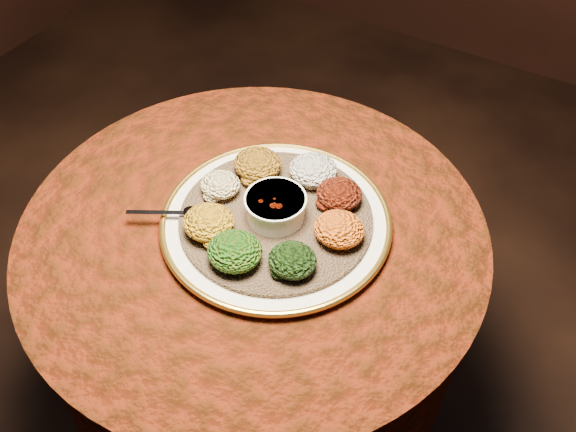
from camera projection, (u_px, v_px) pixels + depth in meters
The scene contains 13 objects.
table at pixel (256, 280), 1.44m from camera, with size 0.96×0.96×0.73m.
platter at pixel (276, 222), 1.30m from camera, with size 0.55×0.55×0.02m.
injera at pixel (276, 218), 1.29m from camera, with size 0.39×0.39×0.01m, color brown.
stew_bowl at pixel (276, 206), 1.26m from camera, with size 0.12×0.12×0.05m.
spoon at pixel (188, 213), 1.28m from camera, with size 0.15×0.09×0.01m.
portion_ayib at pixel (313, 170), 1.34m from camera, with size 0.10×0.10×0.05m, color beige.
portion_kitfo at pixel (339, 194), 1.30m from camera, with size 0.09×0.09×0.05m, color black.
portion_tikil at pixel (339, 229), 1.23m from camera, with size 0.10×0.09×0.05m, color #A5610D.
portion_gomen at pixel (292, 260), 1.18m from camera, with size 0.09×0.09×0.04m, color black.
portion_mixveg at pixel (235, 251), 1.19m from camera, with size 0.11×0.10×0.05m, color #A32E0A.
portion_kik at pixel (209, 222), 1.24m from camera, with size 0.10×0.10×0.05m, color #BC8710.
portion_timatim at pixel (220, 185), 1.32m from camera, with size 0.08×0.08×0.04m, color maroon.
portion_shiro at pixel (258, 164), 1.36m from camera, with size 0.10×0.10×0.05m, color #84530F.
Camera 1 is at (0.51, -0.71, 1.70)m, focal length 40.00 mm.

